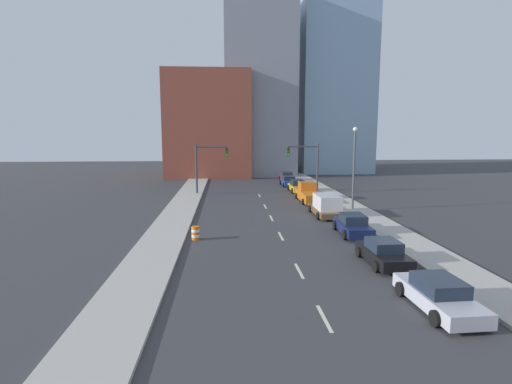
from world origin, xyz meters
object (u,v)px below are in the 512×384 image
street_lamp (354,162)px  sedan_blue (289,181)px  traffic_signal_left (206,162)px  sedan_silver (439,295)px  box_truck_brown (327,206)px  pickup_truck_orange (309,194)px  traffic_signal_right (309,161)px  sedan_navy (353,225)px  sedan_red (287,177)px  traffic_barrel (196,233)px  sedan_black (383,253)px  sedan_yellow (298,187)px

street_lamp → sedan_blue: size_ratio=1.72×
traffic_signal_left → sedan_silver: size_ratio=1.28×
box_truck_brown → traffic_signal_left: bearing=130.3°
street_lamp → sedan_silver: 22.11m
pickup_truck_orange → sedan_blue: bearing=90.5°
box_truck_brown → traffic_signal_right: bearing=85.3°
sedan_navy → sedan_red: bearing=91.6°
traffic_signal_right → sedan_blue: (-1.34, 7.21, -3.32)m
traffic_barrel → traffic_signal_left: bearing=90.8°
street_lamp → box_truck_brown: bearing=-143.7°
traffic_signal_left → sedan_red: traffic_signal_left is taller
traffic_signal_right → sedan_red: (-0.77, 12.53, -3.31)m
sedan_red → sedan_navy: bearing=-89.9°
sedan_black → sedan_red: (0.42, 39.33, -0.00)m
traffic_barrel → sedan_red: bearing=71.0°
sedan_black → sedan_blue: (-0.15, 34.01, -0.01)m
sedan_blue → sedan_red: bearing=83.3°
traffic_signal_right → sedan_navy: traffic_signal_right is taller
street_lamp → traffic_barrel: bearing=-146.1°
sedan_navy → box_truck_brown: box_truck_brown is taller
traffic_signal_right → sedan_navy: 20.46m
traffic_signal_left → box_truck_brown: 17.96m
traffic_signal_left → sedan_blue: bearing=32.7°
box_truck_brown → sedan_yellow: bearing=89.9°
sedan_yellow → sedan_navy: bearing=-89.7°
pickup_truck_orange → sedan_red: pickup_truck_orange is taller
traffic_barrel → sedan_black: sedan_black is taller
street_lamp → sedan_blue: street_lamp is taller
pickup_truck_orange → sedan_red: size_ratio=1.47×
sedan_silver → sedan_red: (0.39, 45.27, 0.00)m
sedan_navy → sedan_blue: 27.40m
traffic_barrel → sedan_silver: sedan_silver is taller
sedan_silver → pickup_truck_orange: pickup_truck_orange is taller
sedan_yellow → street_lamp: bearing=-76.4°
traffic_signal_left → sedan_blue: size_ratio=1.33×
sedan_silver → sedan_navy: (0.30, 12.55, 0.06)m
sedan_black → pickup_truck_orange: (0.06, 21.23, 0.18)m
sedan_yellow → sedan_blue: 5.95m
sedan_black → sedan_navy: size_ratio=0.91×
traffic_barrel → box_truck_brown: box_truck_brown is taller
sedan_silver → box_truck_brown: 19.24m
sedan_navy → sedan_yellow: size_ratio=1.00×
traffic_signal_left → sedan_silver: traffic_signal_left is taller
sedan_navy → sedan_yellow: 21.46m
traffic_barrel → box_truck_brown: 13.35m
sedan_black → sedan_navy: (0.33, 6.62, 0.06)m
sedan_silver → street_lamp: bearing=79.9°
box_truck_brown → sedan_red: size_ratio=1.25×
traffic_signal_left → sedan_navy: bearing=-59.9°
sedan_navy → pickup_truck_orange: size_ratio=0.75×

